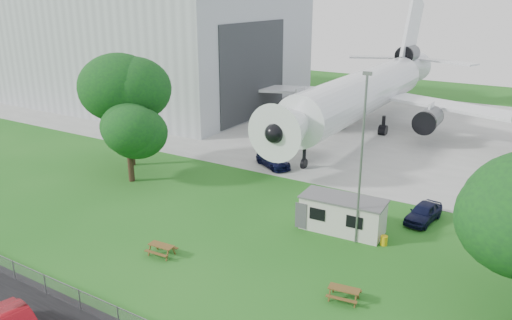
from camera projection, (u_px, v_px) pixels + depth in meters
The scene contains 12 objects.
ground at pixel (211, 249), 34.61m from camera, with size 160.00×160.00×0.00m, color #337A27.
concrete_apron at pixel (384, 128), 65.29m from camera, with size 120.00×46.00×0.03m, color #B7B7B2.
hangar at pixel (152, 42), 79.54m from camera, with size 43.00×31.00×18.55m.
airliner at pixel (366, 90), 62.88m from camera, with size 46.36×47.73×17.69m.
site_cabin at pixel (343, 214), 36.87m from camera, with size 6.82×3.02×2.62m.
picnic_west at pixel (162, 255), 33.79m from camera, with size 1.80×1.50×0.76m, color brown, non-canonical shape.
picnic_east at pixel (343, 300), 28.86m from camera, with size 1.80×1.50×0.76m, color brown, non-canonical shape.
lamp_mast at pixel (361, 162), 33.64m from camera, with size 0.16×0.16×12.00m, color slate.
tree_west_big at pixel (127, 90), 49.03m from camera, with size 9.01×9.01×12.28m.
tree_west_small at pixel (128, 131), 45.58m from camera, with size 5.89×5.89×7.79m.
car_ne_hatch at pixel (423, 213), 38.52m from camera, with size 1.73×4.30×1.47m, color black.
car_apron_van at pixel (273, 160), 50.73m from camera, with size 1.93×4.75×1.38m, color black.
Camera 1 is at (18.82, -24.64, 16.86)m, focal length 35.00 mm.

